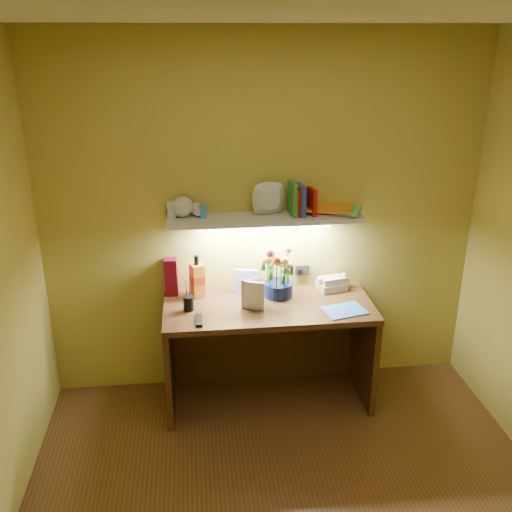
{
  "coord_description": "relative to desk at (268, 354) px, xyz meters",
  "views": [
    {
      "loc": [
        -0.48,
        -2.19,
        2.45
      ],
      "look_at": [
        -0.07,
        1.35,
        1.05
      ],
      "focal_mm": 40.0,
      "sensor_mm": 36.0,
      "label": 1
    }
  ],
  "objects": [
    {
      "name": "desk",
      "position": [
        0.0,
        0.0,
        0.0
      ],
      "size": [
        1.4,
        0.6,
        0.75
      ],
      "primitive_type": "cube",
      "color": "#361B0E",
      "rests_on": "ground"
    },
    {
      "name": "flower_bouquet",
      "position": [
        0.09,
        0.14,
        0.55
      ],
      "size": [
        0.23,
        0.23,
        0.35
      ],
      "primitive_type": null,
      "rotation": [
        0.0,
        0.0,
        0.05
      ],
      "color": "#07133D",
      "rests_on": "desk"
    },
    {
      "name": "telephone",
      "position": [
        0.48,
        0.2,
        0.43
      ],
      "size": [
        0.21,
        0.18,
        0.11
      ],
      "primitive_type": null,
      "rotation": [
        0.0,
        0.0,
        0.22
      ],
      "color": "beige",
      "rests_on": "desk"
    },
    {
      "name": "desk_clock",
      "position": [
        0.56,
        0.21,
        0.41
      ],
      "size": [
        0.08,
        0.05,
        0.08
      ],
      "primitive_type": "cube",
      "rotation": [
        0.0,
        0.0,
        0.18
      ],
      "color": "silver",
      "rests_on": "desk"
    },
    {
      "name": "whisky_bottle",
      "position": [
        -0.47,
        0.19,
        0.53
      ],
      "size": [
        0.11,
        0.11,
        0.31
      ],
      "primitive_type": null,
      "rotation": [
        0.0,
        0.0,
        0.39
      ],
      "color": "#C46914",
      "rests_on": "desk"
    },
    {
      "name": "whisky_box",
      "position": [
        -0.64,
        0.25,
        0.51
      ],
      "size": [
        0.09,
        0.09,
        0.26
      ],
      "primitive_type": "cube",
      "rotation": [
        0.0,
        0.0,
        -0.06
      ],
      "color": "maroon",
      "rests_on": "desk"
    },
    {
      "name": "pen_cup",
      "position": [
        -0.53,
        -0.01,
        0.46
      ],
      "size": [
        0.07,
        0.07,
        0.17
      ],
      "primitive_type": "cylinder",
      "rotation": [
        0.0,
        0.0,
        -0.02
      ],
      "color": "black",
      "rests_on": "desk"
    },
    {
      "name": "art_card",
      "position": [
        -0.13,
        0.2,
        0.46
      ],
      "size": [
        0.18,
        0.08,
        0.17
      ],
      "primitive_type": null,
      "rotation": [
        0.0,
        0.0,
        -0.25
      ],
      "color": "white",
      "rests_on": "desk"
    },
    {
      "name": "tv_remote",
      "position": [
        -0.47,
        -0.18,
        0.38
      ],
      "size": [
        0.04,
        0.16,
        0.02
      ],
      "primitive_type": "cube",
      "rotation": [
        0.0,
        0.0,
        -0.01
      ],
      "color": "black",
      "rests_on": "desk"
    },
    {
      "name": "blue_folder",
      "position": [
        0.48,
        -0.14,
        0.38
      ],
      "size": [
        0.31,
        0.25,
        0.01
      ],
      "primitive_type": "cube",
      "rotation": [
        0.0,
        0.0,
        0.24
      ],
      "color": "#3886D1",
      "rests_on": "desk"
    },
    {
      "name": "desk_book_a",
      "position": [
        -0.19,
        -0.02,
        0.48
      ],
      "size": [
        0.15,
        0.05,
        0.2
      ],
      "primitive_type": "imported",
      "rotation": [
        0.0,
        0.0,
        0.2
      ],
      "color": "beige",
      "rests_on": "desk"
    },
    {
      "name": "desk_book_b",
      "position": [
        -0.17,
        -0.02,
        0.47
      ],
      "size": [
        0.14,
        0.07,
        0.2
      ],
      "primitive_type": "imported",
      "rotation": [
        0.0,
        0.0,
        -0.4
      ],
      "color": "silver",
      "rests_on": "desk"
    },
    {
      "name": "wall_shelf",
      "position": [
        0.02,
        0.18,
        0.96
      ],
      "size": [
        1.33,
        0.34,
        0.26
      ],
      "color": "silver",
      "rests_on": "ground"
    }
  ]
}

